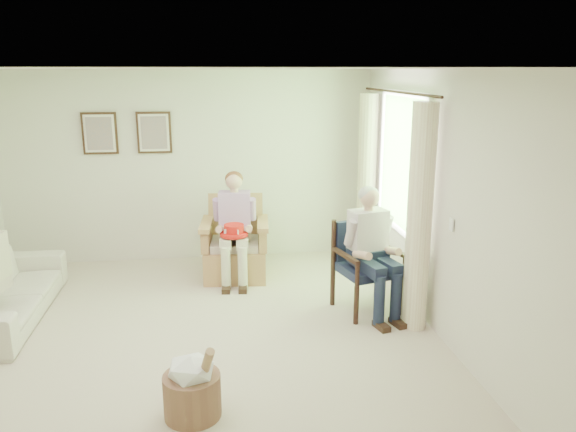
{
  "coord_description": "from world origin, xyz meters",
  "views": [
    {
      "loc": [
        0.3,
        -4.95,
        2.59
      ],
      "look_at": [
        1.1,
        0.89,
        1.05
      ],
      "focal_mm": 35.0,
      "sensor_mm": 36.0,
      "label": 1
    }
  ],
  "objects_px": {
    "sofa": "(3,292)",
    "red_hat": "(234,231)",
    "wicker_armchair": "(235,251)",
    "person_dark": "(371,243)",
    "hatbox": "(192,386)",
    "person_wicker": "(235,220)",
    "wood_armchair": "(366,262)"
  },
  "relations": [
    {
      "from": "sofa",
      "to": "hatbox",
      "type": "relative_size",
      "value": 3.2
    },
    {
      "from": "wicker_armchair",
      "to": "wood_armchair",
      "type": "xyz_separation_m",
      "value": [
        1.39,
        -1.2,
        0.21
      ]
    },
    {
      "from": "wicker_armchair",
      "to": "wood_armchair",
      "type": "relative_size",
      "value": 1.06
    },
    {
      "from": "sofa",
      "to": "person_wicker",
      "type": "height_order",
      "value": "person_wicker"
    },
    {
      "from": "wood_armchair",
      "to": "person_dark",
      "type": "height_order",
      "value": "person_dark"
    },
    {
      "from": "wood_armchair",
      "to": "hatbox",
      "type": "height_order",
      "value": "wood_armchair"
    },
    {
      "from": "wood_armchair",
      "to": "sofa",
      "type": "bearing_deg",
      "value": 161.66
    },
    {
      "from": "sofa",
      "to": "person_wicker",
      "type": "relative_size",
      "value": 1.54
    },
    {
      "from": "person_dark",
      "to": "sofa",
      "type": "bearing_deg",
      "value": 159.31
    },
    {
      "from": "person_dark",
      "to": "hatbox",
      "type": "xyz_separation_m",
      "value": [
        -1.86,
        -1.66,
        -0.55
      ]
    },
    {
      "from": "person_wicker",
      "to": "hatbox",
      "type": "distance_m",
      "value": 2.97
    },
    {
      "from": "sofa",
      "to": "hatbox",
      "type": "xyz_separation_m",
      "value": [
        2.04,
        -2.05,
        -0.05
      ]
    },
    {
      "from": "sofa",
      "to": "red_hat",
      "type": "bearing_deg",
      "value": -75.83
    },
    {
      "from": "wicker_armchair",
      "to": "person_wicker",
      "type": "distance_m",
      "value": 0.48
    },
    {
      "from": "person_wicker",
      "to": "hatbox",
      "type": "bearing_deg",
      "value": -94.21
    },
    {
      "from": "sofa",
      "to": "red_hat",
      "type": "distance_m",
      "value": 2.59
    },
    {
      "from": "wood_armchair",
      "to": "red_hat",
      "type": "xyz_separation_m",
      "value": [
        -1.41,
        0.86,
        0.16
      ]
    },
    {
      "from": "wood_armchair",
      "to": "red_hat",
      "type": "distance_m",
      "value": 1.66
    },
    {
      "from": "person_wicker",
      "to": "wicker_armchair",
      "type": "bearing_deg",
      "value": 95.01
    },
    {
      "from": "wicker_armchair",
      "to": "person_wicker",
      "type": "bearing_deg",
      "value": -84.99
    },
    {
      "from": "person_wicker",
      "to": "red_hat",
      "type": "distance_m",
      "value": 0.23
    },
    {
      "from": "person_dark",
      "to": "hatbox",
      "type": "bearing_deg",
      "value": -153.2
    },
    {
      "from": "wood_armchair",
      "to": "sofa",
      "type": "distance_m",
      "value": 3.91
    },
    {
      "from": "wicker_armchair",
      "to": "person_dark",
      "type": "xyz_separation_m",
      "value": [
        1.39,
        -1.36,
        0.48
      ]
    },
    {
      "from": "sofa",
      "to": "person_dark",
      "type": "height_order",
      "value": "person_dark"
    },
    {
      "from": "red_hat",
      "to": "hatbox",
      "type": "relative_size",
      "value": 0.52
    },
    {
      "from": "wicker_armchair",
      "to": "sofa",
      "type": "xyz_separation_m",
      "value": [
        -2.51,
        -0.97,
        -0.02
      ]
    },
    {
      "from": "person_wicker",
      "to": "hatbox",
      "type": "relative_size",
      "value": 2.07
    },
    {
      "from": "sofa",
      "to": "wicker_armchair",
      "type": "bearing_deg",
      "value": -68.87
    },
    {
      "from": "wood_armchair",
      "to": "red_hat",
      "type": "relative_size",
      "value": 2.87
    },
    {
      "from": "sofa",
      "to": "person_dark",
      "type": "xyz_separation_m",
      "value": [
        3.9,
        -0.39,
        0.5
      ]
    },
    {
      "from": "hatbox",
      "to": "red_hat",
      "type": "bearing_deg",
      "value": 80.56
    }
  ]
}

